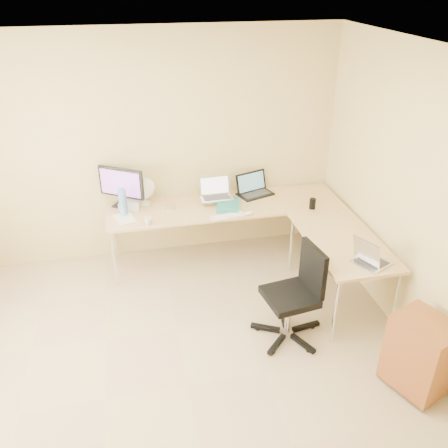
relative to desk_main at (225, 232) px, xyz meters
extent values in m
plane|color=tan|center=(-0.72, -1.85, -0.36)|extent=(4.50, 4.50, 0.00)
plane|color=white|center=(-0.72, -1.85, 2.24)|extent=(4.50, 4.50, 0.00)
plane|color=tan|center=(-0.72, 0.40, 0.93)|extent=(4.50, 0.00, 4.50)
plane|color=tan|center=(1.38, -1.85, 0.93)|extent=(0.00, 4.50, 4.50)
cube|color=tan|center=(0.00, 0.00, 0.00)|extent=(2.65, 0.70, 0.73)
cube|color=tan|center=(0.98, -1.00, 0.00)|extent=(0.70, 1.30, 0.73)
cube|color=black|center=(-1.13, 0.20, 0.59)|extent=(0.55, 0.43, 0.46)
cube|color=#1D6F6A|center=(0.01, -0.07, 0.39)|extent=(0.32, 0.38, 0.06)
cube|color=silver|center=(-0.09, 0.07, 0.54)|extent=(0.37, 0.28, 0.23)
cube|color=black|center=(0.40, 0.18, 0.49)|extent=(0.47, 0.41, 0.25)
cube|color=white|center=(-0.04, -0.30, 0.37)|extent=(0.38, 0.17, 0.02)
ellipsoid|color=silver|center=(0.20, -0.30, 0.38)|extent=(0.11, 0.08, 0.04)
imported|color=beige|center=(-0.89, -0.30, 0.41)|extent=(0.11, 0.11, 0.09)
cylinder|color=silver|center=(-0.62, 0.02, 0.38)|extent=(0.14, 0.14, 0.03)
cylinder|color=#5C87CB|center=(-1.13, -0.01, 0.52)|extent=(0.09, 0.09, 0.30)
cube|color=#E9EBCE|center=(-1.13, -0.10, 0.37)|extent=(0.26, 0.31, 0.01)
cube|color=silver|center=(-1.06, 0.14, 0.41)|extent=(0.25, 0.20, 0.08)
cylinder|color=white|center=(-0.89, 0.20, 0.52)|extent=(0.31, 0.31, 0.31)
cylinder|color=black|center=(0.93, -0.30, 0.42)|extent=(0.08, 0.08, 0.12)
cube|color=#B3B4BE|center=(1.05, -1.45, 0.48)|extent=(0.43, 0.40, 0.23)
cube|color=black|center=(0.29, -1.43, 0.14)|extent=(0.65, 0.65, 0.94)
cube|color=brown|center=(1.13, -2.24, -0.01)|extent=(0.52, 0.57, 0.64)
camera|label=1|loc=(-1.01, -4.66, 2.73)|focal=37.69mm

